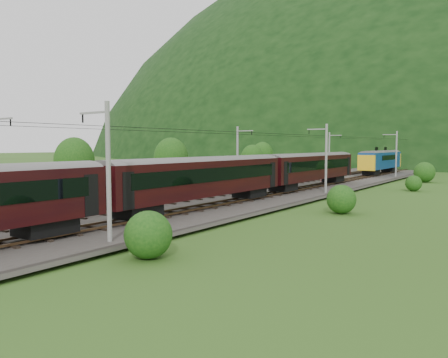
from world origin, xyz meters
The scene contains 14 objects.
ground centered at (0.00, 0.00, 0.00)m, with size 600.00×600.00×0.00m, color #325119.
railbed centered at (0.00, 10.00, 0.15)m, with size 14.00×220.00×0.30m, color #38332D.
track_left centered at (-2.40, 10.00, 0.37)m, with size 2.40×220.00×0.27m.
track_right centered at (2.40, 10.00, 0.37)m, with size 2.40×220.00×0.27m.
catenary_left centered at (-6.12, 32.00, 4.50)m, with size 2.54×192.28×8.00m.
catenary_right centered at (6.12, 32.00, 4.50)m, with size 2.54×192.28×8.00m.
overhead_wires centered at (0.00, 10.00, 7.10)m, with size 4.83×198.00×0.03m.
mountain_ridge centered at (-120.00, 300.00, 0.00)m, with size 336.00×280.00×132.00m, color black.
train centered at (2.40, 1.90, 3.55)m, with size 3.00×143.34×5.21m.
hazard_post_near centered at (-0.05, 45.61, 1.08)m, with size 0.17×0.17×1.56m, color red.
hazard_post_far centered at (0.57, 63.16, 1.15)m, with size 0.18×0.18×1.70m, color red.
signal centered at (-3.88, 26.73, 1.46)m, with size 0.22×0.22×1.97m.
vegetation_left centered at (-15.54, 27.84, 2.98)m, with size 12.47×144.16×6.89m.
vegetation_right centered at (11.63, 23.99, 1.18)m, with size 6.01×97.01×2.87m.
Camera 1 is at (25.83, -16.38, 5.83)m, focal length 35.00 mm.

